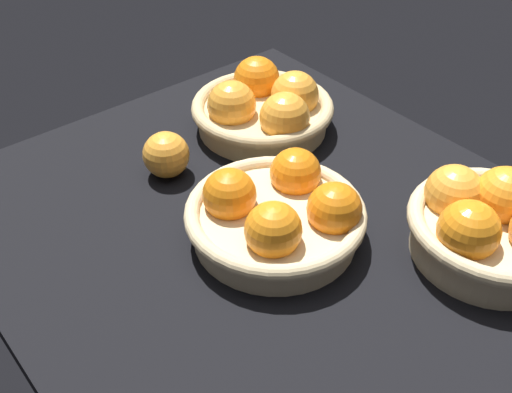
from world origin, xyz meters
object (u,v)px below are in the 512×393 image
Objects in this scene: basket_center at (278,214)px; basket_near_right at (264,108)px; basket_near_left at (492,226)px; loose_orange_front_gap at (166,155)px.

basket_center is 1.02× the size of basket_near_right.
basket_center is at bearing 43.39° from basket_near_left.
loose_orange_front_gap is at bearing 91.70° from basket_near_right.
basket_near_left is at bearing -136.61° from basket_center.
loose_orange_front_gap is (-0.58, 19.58, -0.43)cm from basket_near_right.
basket_near_left reaches higher than basket_near_right.
basket_center is 26.80cm from basket_near_right.
basket_near_right reaches higher than loose_orange_front_gap.
basket_center is 27.04cm from basket_near_left.
basket_center and basket_near_right have the same top height.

